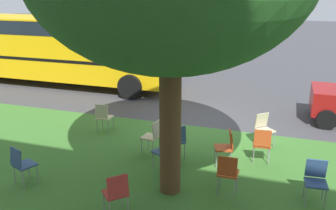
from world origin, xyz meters
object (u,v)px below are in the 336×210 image
(chair_3, at_px, (316,178))
(chair_7, at_px, (226,145))
(chair_8, at_px, (177,139))
(chair_10, at_px, (264,127))
(chair_0, at_px, (262,143))
(chair_1, at_px, (153,135))
(chair_9, at_px, (228,171))
(chair_6, at_px, (116,191))
(chair_5, at_px, (165,148))
(school_bus, at_px, (56,44))
(chair_2, at_px, (21,163))
(chair_11, at_px, (104,116))

(chair_3, xyz_separation_m, chair_7, (1.95, -1.03, 0.00))
(chair_8, xyz_separation_m, chair_10, (-2.00, -1.54, 0.00))
(chair_0, distance_m, chair_1, 2.72)
(chair_9, bearing_deg, chair_6, 37.68)
(chair_5, height_order, school_bus, school_bus)
(chair_2, bearing_deg, chair_8, -141.27)
(chair_7, distance_m, chair_10, 1.67)
(chair_11, bearing_deg, chair_10, -173.33)
(chair_7, relative_size, school_bus, 0.08)
(chair_5, relative_size, chair_10, 1.00)
(chair_10, bearing_deg, chair_5, 45.02)
(chair_0, xyz_separation_m, chair_8, (2.04, 0.45, 0.00))
(chair_1, distance_m, chair_3, 4.00)
(chair_1, bearing_deg, chair_7, 178.34)
(chair_0, bearing_deg, chair_10, -87.90)
(chair_9, height_order, chair_11, same)
(chair_0, distance_m, chair_2, 5.55)
(chair_2, relative_size, school_bus, 0.08)
(chair_8, bearing_deg, chair_11, -21.50)
(chair_2, relative_size, chair_11, 1.00)
(chair_1, bearing_deg, chair_0, -172.70)
(chair_1, bearing_deg, chair_11, -25.56)
(chair_5, distance_m, chair_7, 1.47)
(chair_1, bearing_deg, chair_8, 171.17)
(chair_7, xyz_separation_m, chair_10, (-0.76, -1.49, 0.00))
(chair_2, xyz_separation_m, chair_6, (-2.46, 0.41, 0.00))
(chair_11, relative_size, school_bus, 0.08)
(chair_5, xyz_separation_m, school_bus, (7.07, -6.16, 1.24))
(chair_1, distance_m, chair_5, 0.87)
(chair_8, bearing_deg, chair_0, -167.54)
(chair_3, relative_size, chair_8, 1.00)
(chair_8, distance_m, chair_9, 1.93)
(chair_7, bearing_deg, chair_8, 2.25)
(chair_1, height_order, chair_3, same)
(chair_3, relative_size, chair_7, 1.00)
(chair_10, bearing_deg, chair_7, 62.84)
(chair_0, bearing_deg, chair_8, 12.46)
(chair_1, xyz_separation_m, chair_11, (1.89, -0.90, 0.00))
(chair_8, bearing_deg, chair_3, 162.86)
(chair_2, relative_size, chair_10, 1.00)
(chair_5, bearing_deg, chair_11, -32.71)
(chair_0, height_order, chair_3, same)
(chair_10, bearing_deg, chair_2, 38.26)
(chair_1, xyz_separation_m, chair_8, (-0.67, 0.10, 0.00))
(chair_7, bearing_deg, chair_9, 100.76)
(chair_1, bearing_deg, school_bus, -40.17)
(chair_0, distance_m, chair_10, 1.09)
(chair_7, xyz_separation_m, chair_9, (-0.25, 1.30, 0.00))
(chair_6, bearing_deg, chair_3, -154.60)
(chair_1, height_order, chair_11, same)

